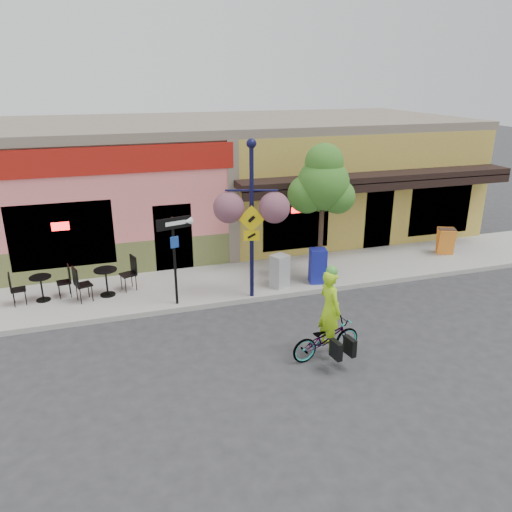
{
  "coord_description": "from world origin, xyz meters",
  "views": [
    {
      "loc": [
        -5.06,
        -11.8,
        6.09
      ],
      "look_at": [
        -1.16,
        0.5,
        1.4
      ],
      "focal_mm": 35.0,
      "sensor_mm": 36.0,
      "label": 1
    }
  ],
  "objects": [
    {
      "name": "sidewalk",
      "position": [
        0.0,
        2.0,
        0.07
      ],
      "size": [
        24.0,
        3.0,
        0.15
      ],
      "primitive_type": "cube",
      "color": "#9E9B93",
      "rests_on": "ground"
    },
    {
      "name": "lamp_post",
      "position": [
        -1.24,
        0.65,
        2.36
      ],
      "size": [
        1.52,
        0.97,
        4.43
      ],
      "primitive_type": null,
      "rotation": [
        0.0,
        0.0,
        -0.31
      ],
      "color": "#121239",
      "rests_on": "sidewalk"
    },
    {
      "name": "cafe_set_left",
      "position": [
        -6.9,
        2.11,
        0.62
      ],
      "size": [
        1.65,
        0.99,
        0.93
      ],
      "primitive_type": null,
      "rotation": [
        0.0,
        0.0,
        0.14
      ],
      "color": "black",
      "rests_on": "sidewalk"
    },
    {
      "name": "cyclist_rider",
      "position": [
        -0.47,
        -2.74,
        0.93
      ],
      "size": [
        0.54,
        0.74,
        1.86
      ],
      "primitive_type": "imported",
      "rotation": [
        0.0,
        0.0,
        1.71
      ],
      "color": "#A7E818",
      "rests_on": "ground"
    },
    {
      "name": "street_tree",
      "position": [
        1.13,
        1.27,
        2.25
      ],
      "size": [
        1.76,
        1.76,
        4.19
      ],
      "primitive_type": null,
      "rotation": [
        0.0,
        0.0,
        -0.08
      ],
      "color": "#3D7A26",
      "rests_on": "sidewalk"
    },
    {
      "name": "sandwich_board",
      "position": [
        6.21,
        1.83,
        0.62
      ],
      "size": [
        0.68,
        0.6,
        0.93
      ],
      "primitive_type": null,
      "rotation": [
        0.0,
        0.0,
        -0.42
      ],
      "color": "orange",
      "rests_on": "sidewalk"
    },
    {
      "name": "building",
      "position": [
        0.0,
        7.5,
        2.25
      ],
      "size": [
        18.2,
        8.2,
        4.5
      ],
      "primitive_type": null,
      "color": "#ED7775",
      "rests_on": "ground"
    },
    {
      "name": "newspaper_box_grey",
      "position": [
        -0.26,
        1.03,
        0.65
      ],
      "size": [
        0.6,
        0.57,
        0.99
      ],
      "primitive_type": null,
      "rotation": [
        0.0,
        0.0,
        0.42
      ],
      "color": "#A8A8A8",
      "rests_on": "sidewalk"
    },
    {
      "name": "curb",
      "position": [
        0.0,
        0.55,
        0.07
      ],
      "size": [
        24.0,
        0.12,
        0.15
      ],
      "primitive_type": "cube",
      "color": "#A8A59E",
      "rests_on": "ground"
    },
    {
      "name": "cafe_set_right",
      "position": [
        -5.17,
        1.93,
        0.67
      ],
      "size": [
        1.91,
        1.36,
        1.03
      ],
      "primitive_type": null,
      "rotation": [
        0.0,
        0.0,
        0.32
      ],
      "color": "black",
      "rests_on": "sidewalk"
    },
    {
      "name": "newspaper_box_blue",
      "position": [
        0.95,
        0.99,
        0.68
      ],
      "size": [
        0.55,
        0.51,
        1.06
      ],
      "primitive_type": null,
      "rotation": [
        0.0,
        0.0,
        -0.2
      ],
      "color": "#192097",
      "rests_on": "sidewalk"
    },
    {
      "name": "one_way_sign",
      "position": [
        -3.36,
        0.78,
        1.39
      ],
      "size": [
        0.97,
        0.44,
        2.47
      ],
      "primitive_type": null,
      "rotation": [
        0.0,
        0.0,
        0.26
      ],
      "color": "black",
      "rests_on": "sidewalk"
    },
    {
      "name": "ground",
      "position": [
        0.0,
        0.0,
        0.0
      ],
      "size": [
        90.0,
        90.0,
        0.0
      ],
      "primitive_type": "plane",
      "color": "#2D2D30",
      "rests_on": "ground"
    },
    {
      "name": "bicycle",
      "position": [
        -0.52,
        -2.74,
        0.45
      ],
      "size": [
        1.79,
        0.84,
        0.91
      ],
      "primitive_type": "imported",
      "rotation": [
        0.0,
        0.0,
        1.71
      ],
      "color": "maroon",
      "rests_on": "ground"
    }
  ]
}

